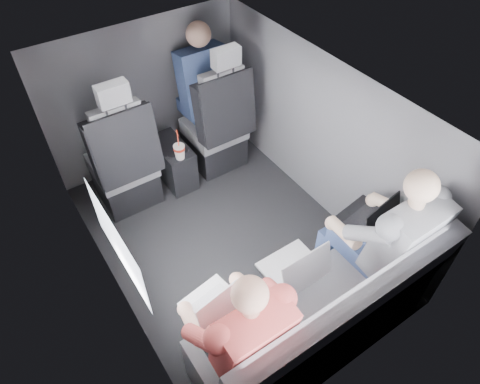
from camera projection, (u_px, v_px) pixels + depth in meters
floor at (227, 240)px, 3.49m from camera, size 2.60×2.60×0.00m
ceiling at (222, 98)px, 2.53m from camera, size 2.60×2.60×0.00m
panel_left at (103, 236)px, 2.66m from camera, size 0.02×2.60×1.35m
panel_right at (321, 136)px, 3.37m from camera, size 0.02×2.60×1.35m
panel_front at (145, 96)px, 3.77m from camera, size 1.80×0.02×1.35m
panel_back at (357, 321)px, 2.25m from camera, size 1.80×0.02×1.35m
side_window at (117, 244)px, 2.33m from camera, size 0.02×0.75×0.42m
seatbelt at (226, 101)px, 3.49m from camera, size 0.35×0.11×0.59m
front_seat_left at (125, 167)px, 3.52m from camera, size 0.52×0.58×1.26m
front_seat_right at (217, 130)px, 3.88m from camera, size 0.52×0.58×1.26m
center_console at (174, 163)px, 3.86m from camera, size 0.24×0.48×0.41m
rear_bench at (318, 321)px, 2.65m from camera, size 1.60×0.57×0.92m
soda_cup at (179, 151)px, 3.55m from camera, size 0.10×0.10×0.29m
laptop_white at (213, 304)px, 2.38m from camera, size 0.33×0.32×0.22m
laptop_silver at (295, 267)px, 2.54m from camera, size 0.35×0.31×0.25m
laptop_black at (369, 218)px, 2.82m from camera, size 0.38×0.36×0.25m
passenger_rear_left at (237, 330)px, 2.27m from camera, size 0.49×0.61×1.20m
passenger_rear_right at (383, 236)px, 2.69m from camera, size 0.53×0.64×1.27m
passenger_front_right at (202, 82)px, 3.78m from camera, size 0.42×0.42×0.87m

